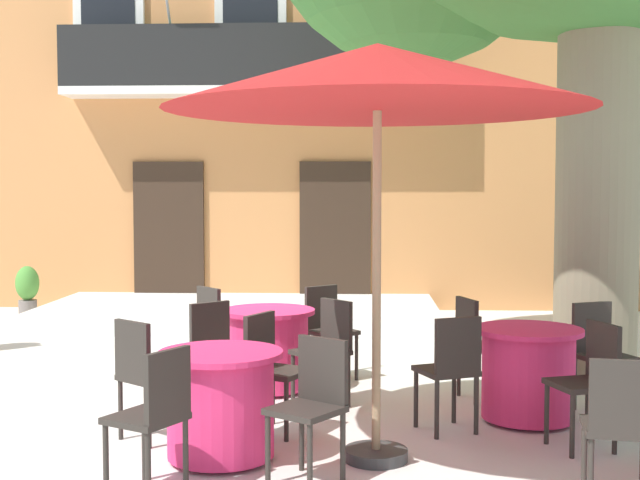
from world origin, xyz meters
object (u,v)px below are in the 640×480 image
at_px(cafe_chair_near_tree_0, 144,371).
at_px(cafe_table_front, 269,349).
at_px(cafe_table_near_tree, 221,404).
at_px(cafe_chair_front_3, 203,345).
at_px(cafe_chair_front_0, 327,344).
at_px(cafe_umbrella, 377,79).
at_px(cafe_chair_far_side_0, 477,341).
at_px(cafe_chair_middle_2, 620,421).
at_px(cafe_chair_near_tree_1, 155,410).
at_px(cafe_chair_near_tree_3, 271,363).
at_px(cafe_chair_front_1, 327,325).
at_px(cafe_chair_far_side_1, 451,365).
at_px(ground_planter_left, 27,290).
at_px(cafe_chair_front_2, 218,325).
at_px(cafe_chair_near_tree_2, 313,399).
at_px(cafe_chair_far_side_2, 590,376).
at_px(cafe_chair_far_side_3, 599,349).
at_px(cafe_table_far_side, 528,373).

height_order(cafe_chair_near_tree_0, cafe_table_front, cafe_chair_near_tree_0).
height_order(cafe_table_near_tree, cafe_table_front, same).
xyz_separation_m(cafe_chair_near_tree_0, cafe_chair_front_3, (0.24, 1.05, 0.00)).
xyz_separation_m(cafe_chair_front_0, cafe_umbrella, (0.39, -1.48, 2.08)).
bearing_deg(cafe_chair_far_side_0, cafe_chair_middle_2, -79.74).
xyz_separation_m(cafe_chair_near_tree_1, cafe_chair_near_tree_3, (0.56, 1.40, 0.00)).
height_order(cafe_chair_front_1, cafe_chair_far_side_1, same).
bearing_deg(cafe_chair_near_tree_3, cafe_table_near_tree, -111.20).
distance_m(cafe_chair_near_tree_0, cafe_chair_front_1, 2.50).
relative_size(cafe_chair_far_side_0, ground_planter_left, 1.18).
height_order(cafe_table_front, cafe_chair_front_2, cafe_chair_front_2).
bearing_deg(cafe_chair_middle_2, cafe_chair_front_0, 127.51).
distance_m(cafe_chair_far_side_0, cafe_chair_far_side_1, 1.11).
bearing_deg(cafe_chair_near_tree_2, cafe_chair_near_tree_0, 149.21).
height_order(cafe_table_near_tree, cafe_chair_near_tree_1, cafe_chair_near_tree_1).
bearing_deg(cafe_chair_near_tree_0, cafe_chair_near_tree_1, -72.29).
relative_size(cafe_table_front, cafe_chair_front_3, 0.95).
xyz_separation_m(cafe_chair_middle_2, cafe_chair_far_side_2, (0.15, 1.20, 0.00)).
xyz_separation_m(cafe_chair_near_tree_3, cafe_chair_front_0, (0.40, 0.81, 0.00)).
height_order(cafe_table_front, cafe_chair_far_side_0, cafe_chair_far_side_0).
height_order(cafe_chair_near_tree_1, cafe_table_front, cafe_chair_near_tree_1).
distance_m(cafe_chair_far_side_1, ground_planter_left, 7.72).
bearing_deg(cafe_umbrella, cafe_chair_near_tree_0, 167.90).
distance_m(cafe_chair_near_tree_1, cafe_chair_front_0, 2.41).
distance_m(cafe_chair_near_tree_3, cafe_chair_far_side_0, 2.03).
bearing_deg(cafe_table_front, cafe_chair_near_tree_1, -98.31).
xyz_separation_m(cafe_chair_near_tree_0, cafe_chair_far_side_2, (3.25, -0.02, 0.00)).
bearing_deg(cafe_table_near_tree, cafe_chair_front_0, 65.95).
bearing_deg(cafe_chair_far_side_3, cafe_chair_near_tree_0, -164.09).
relative_size(cafe_table_near_tree, cafe_chair_far_side_0, 0.95).
bearing_deg(cafe_chair_front_1, cafe_chair_near_tree_1, -105.87).
xyz_separation_m(cafe_chair_front_0, ground_planter_left, (-4.51, 4.62, -0.10)).
relative_size(cafe_chair_near_tree_3, cafe_chair_front_3, 1.00).
relative_size(cafe_table_far_side, cafe_chair_far_side_3, 0.95).
bearing_deg(cafe_chair_near_tree_1, cafe_chair_near_tree_2, 19.25).
height_order(cafe_chair_near_tree_0, cafe_chair_near_tree_1, same).
bearing_deg(cafe_chair_front_0, ground_planter_left, 134.33).
height_order(cafe_table_near_tree, cafe_chair_near_tree_3, cafe_chair_near_tree_3).
bearing_deg(cafe_table_far_side, cafe_chair_far_side_0, 114.54).
height_order(cafe_chair_front_0, cafe_umbrella, cafe_umbrella).
xyz_separation_m(cafe_table_far_side, ground_planter_left, (-6.14, 5.06, 0.03)).
distance_m(cafe_chair_near_tree_1, cafe_chair_near_tree_3, 1.51).
relative_size(cafe_chair_near_tree_0, cafe_chair_front_1, 1.00).
distance_m(cafe_chair_near_tree_1, cafe_chair_front_3, 2.15).
height_order(cafe_chair_front_0, cafe_chair_front_2, same).
height_order(cafe_table_near_tree, cafe_chair_far_side_1, cafe_chair_far_side_1).
height_order(cafe_table_front, ground_planter_left, ground_planter_left).
distance_m(cafe_table_front, cafe_chair_far_side_3, 2.93).
bearing_deg(cafe_chair_near_tree_1, cafe_chair_far_side_3, 33.16).
distance_m(cafe_chair_near_tree_3, cafe_chair_far_side_3, 2.80).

